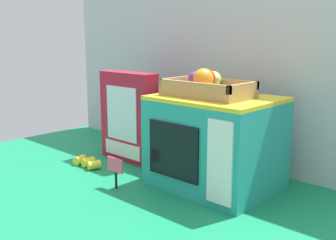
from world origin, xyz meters
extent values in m
plane|color=#147A4C|center=(0.00, 0.00, 0.00)|extent=(1.70, 1.70, 0.00)
cube|color=#B7BABF|center=(0.00, 0.27, 0.36)|extent=(1.61, 0.03, 0.73)
cube|color=teal|center=(0.18, 0.03, 0.14)|extent=(0.37, 0.29, 0.28)
cube|color=yellow|center=(0.18, 0.03, 0.28)|extent=(0.37, 0.29, 0.01)
cube|color=black|center=(0.13, -0.12, 0.14)|extent=(0.19, 0.01, 0.17)
cube|color=white|center=(0.30, -0.12, 0.14)|extent=(0.08, 0.01, 0.23)
cube|color=#A37F51|center=(0.16, 0.01, 0.30)|extent=(0.27, 0.15, 0.03)
cube|color=#A37F51|center=(0.16, -0.06, 0.33)|extent=(0.27, 0.01, 0.02)
cube|color=#A37F51|center=(0.16, 0.08, 0.33)|extent=(0.27, 0.01, 0.02)
cube|color=#A37F51|center=(0.03, 0.01, 0.33)|extent=(0.01, 0.15, 0.02)
cube|color=#A37F51|center=(0.28, 0.01, 0.33)|extent=(0.01, 0.15, 0.02)
sphere|color=orange|center=(0.16, -0.02, 0.35)|extent=(0.06, 0.06, 0.06)
ellipsoid|color=#9EC647|center=(0.15, 0.05, 0.34)|extent=(0.09, 0.08, 0.05)
sphere|color=red|center=(0.16, 0.00, 0.34)|extent=(0.06, 0.06, 0.06)
sphere|color=#72287F|center=(0.09, 0.03, 0.34)|extent=(0.05, 0.05, 0.05)
cube|color=#B2192D|center=(-0.23, 0.03, 0.17)|extent=(0.25, 0.07, 0.34)
cube|color=silver|center=(-0.23, -0.01, 0.19)|extent=(0.16, 0.00, 0.20)
cube|color=white|center=(-0.23, -0.01, 0.05)|extent=(0.19, 0.00, 0.05)
cylinder|color=black|center=(-0.04, -0.20, 0.03)|extent=(0.01, 0.01, 0.06)
cube|color=#F44C6B|center=(-0.04, -0.21, 0.08)|extent=(0.07, 0.00, 0.05)
cylinder|color=yellow|center=(-0.24, -0.14, 0.02)|extent=(0.04, 0.05, 0.03)
cylinder|color=yellow|center=(-0.28, -0.13, 0.02)|extent=(0.03, 0.05, 0.03)
cylinder|color=yellow|center=(-0.33, -0.14, 0.02)|extent=(0.04, 0.05, 0.03)
camera|label=1|loc=(0.91, -0.98, 0.47)|focal=43.62mm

